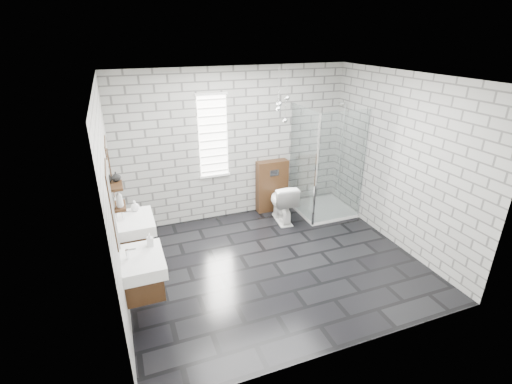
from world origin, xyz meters
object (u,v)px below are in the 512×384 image
cistern_panel (272,186)px  shower_enclosure (323,190)px  vanity_right (133,225)px  toilet (282,202)px  vanity_left (139,264)px

cistern_panel → shower_enclosure: (0.81, -0.52, 0.00)m
vanity_right → toilet: vanity_right is taller
vanity_right → toilet: 2.71m
vanity_left → cistern_panel: size_ratio=1.57×
vanity_right → shower_enclosure: (3.41, 0.66, -0.25)m
vanity_left → toilet: vanity_left is taller
vanity_right → cistern_panel: bearing=24.3°
vanity_left → vanity_right: 1.01m
shower_enclosure → toilet: bearing=177.5°
shower_enclosure → toilet: size_ratio=2.76×
vanity_left → shower_enclosure: 3.80m
shower_enclosure → toilet: (-0.81, 0.04, -0.14)m
cistern_panel → toilet: bearing=-90.0°
cistern_panel → shower_enclosure: bearing=-32.5°
vanity_right → cistern_panel: 2.86m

